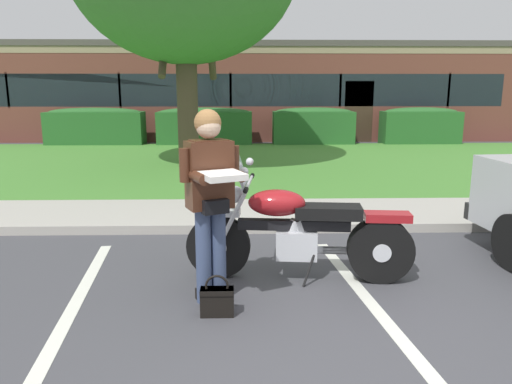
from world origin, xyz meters
The scene contains 14 objects.
ground_plane centered at (0.00, 0.00, 0.00)m, with size 140.00×140.00×0.00m, color #424247.
curb_strip centered at (0.00, 2.95, 0.06)m, with size 60.00×0.20×0.12m, color #ADA89E.
concrete_walk centered at (0.00, 3.80, 0.04)m, with size 60.00×1.50×0.08m, color #ADA89E.
grass_lawn centered at (0.00, 8.68, 0.03)m, with size 60.00×8.27×0.06m, color #478433.
stall_stripe_0 centered at (-2.13, 0.20, 0.00)m, with size 0.12×4.40×0.01m, color silver.
stall_stripe_1 centered at (0.49, 0.20, 0.00)m, with size 0.12×4.40×0.01m, color silver.
motorcycle centered at (-0.07, 1.31, 0.49)m, with size 2.24×0.82×1.26m.
rider_person centered at (-0.97, 0.82, 1.01)m, with size 0.57×0.66×1.70m.
handbag centered at (-0.92, 0.54, 0.14)m, with size 0.28×0.13×0.36m.
hedge_left centered at (-5.55, 12.89, 0.65)m, with size 3.14×0.90×1.24m.
hedge_center_left centered at (-1.97, 12.89, 0.65)m, with size 3.09×0.90×1.24m.
hedge_center_right centered at (1.62, 12.89, 0.65)m, with size 2.66×0.90×1.24m.
hedge_right centered at (5.20, 12.89, 0.65)m, with size 2.54×0.90×1.24m.
brick_building centered at (-1.13, 18.09, 1.73)m, with size 22.48×8.76×3.45m.
Camera 1 is at (-0.69, -3.26, 1.88)m, focal length 34.11 mm.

